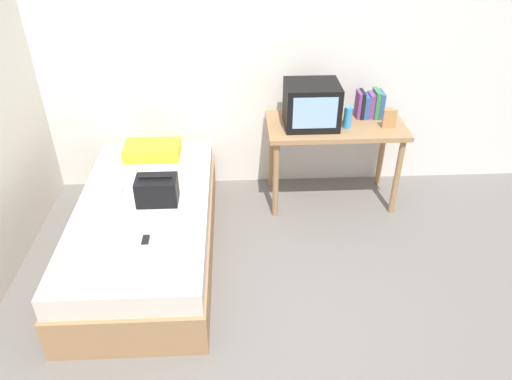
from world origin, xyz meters
The scene contains 14 objects.
ground_plane centered at (0.00, 0.00, 0.00)m, with size 8.00×8.00×0.00m, color slate.
wall_back centered at (0.00, 2.00, 1.30)m, with size 5.20×0.10×2.60m, color silver.
bed centered at (-0.97, 0.88, 0.24)m, with size 1.00×2.00×0.49m.
desk centered at (0.58, 1.59, 0.67)m, with size 1.16×0.60×0.76m.
tv centered at (0.36, 1.58, 0.94)m, with size 0.44×0.39×0.36m.
water_bottle centered at (0.66, 1.51, 0.85)m, with size 0.07×0.07×0.18m, color #3399DB.
book_row centered at (0.89, 1.72, 0.87)m, with size 0.22×0.17×0.24m.
picture_frame centered at (1.00, 1.49, 0.84)m, with size 0.11×0.02×0.16m, color #B27F4C.
pillow centered at (-0.99, 1.61, 0.54)m, with size 0.47×0.29×0.11m, color yellow.
handbag centered at (-0.86, 0.90, 0.59)m, with size 0.30×0.20×0.22m.
magazine centered at (-1.13, 0.50, 0.49)m, with size 0.21×0.29×0.01m, color white.
remote_dark centered at (-0.88, 0.40, 0.50)m, with size 0.04×0.16×0.02m, color black.
remote_silver centered at (-1.17, 1.03, 0.50)m, with size 0.04×0.14×0.02m, color #B7B7BC.
folded_towel centered at (-0.93, 0.22, 0.51)m, with size 0.28×0.22×0.05m, color white.
Camera 1 is at (-0.27, -2.10, 2.52)m, focal length 33.85 mm.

